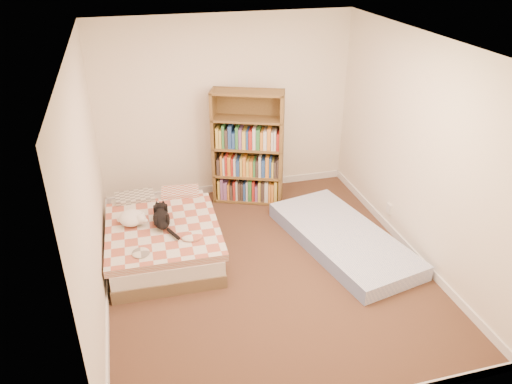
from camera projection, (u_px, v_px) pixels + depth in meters
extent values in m
cube|color=#4F3421|center=(265.00, 268.00, 5.69)|extent=(3.50, 4.00, 0.01)
cube|color=white|center=(268.00, 44.00, 4.52)|extent=(3.50, 4.00, 0.01)
cube|color=white|center=(226.00, 108.00, 6.81)|extent=(3.50, 0.01, 2.50)
cube|color=white|center=(348.00, 290.00, 3.39)|extent=(3.50, 0.01, 2.50)
cube|color=white|center=(88.00, 189.00, 4.70)|extent=(0.01, 4.00, 2.50)
cube|color=white|center=(419.00, 151.00, 5.50)|extent=(0.01, 4.00, 2.50)
cube|color=white|center=(228.00, 187.00, 7.36)|extent=(3.50, 0.02, 0.10)
cube|color=white|center=(107.00, 290.00, 5.27)|extent=(0.02, 4.00, 0.10)
cube|color=white|center=(403.00, 242.00, 6.06)|extent=(0.02, 4.00, 0.10)
cube|color=white|center=(389.00, 209.00, 6.28)|extent=(0.03, 0.09, 0.13)
cube|color=brown|center=(164.00, 246.00, 5.95)|extent=(1.25, 1.75, 0.16)
cube|color=silver|center=(163.00, 234.00, 5.87)|extent=(1.22, 1.72, 0.17)
cube|color=#AD5740|center=(162.00, 225.00, 5.81)|extent=(1.30, 1.44, 0.09)
cube|color=slate|center=(134.00, 200.00, 6.29)|extent=(0.48, 0.31, 0.13)
cube|color=#AD5740|center=(179.00, 194.00, 6.42)|extent=(0.48, 0.31, 0.13)
cube|color=brown|center=(215.00, 151.00, 6.65)|extent=(0.15, 0.31, 1.59)
cube|color=brown|center=(280.00, 145.00, 6.86)|extent=(0.15, 0.31, 1.59)
cube|color=brown|center=(245.00, 144.00, 6.88)|extent=(0.89, 0.37, 1.59)
cube|color=brown|center=(248.00, 198.00, 7.11)|extent=(1.00, 0.65, 0.03)
cube|color=brown|center=(248.00, 147.00, 6.75)|extent=(1.00, 0.65, 0.03)
cube|color=brown|center=(247.00, 92.00, 6.39)|extent=(1.00, 0.65, 0.03)
cube|color=#788EC9|center=(343.00, 239.00, 6.05)|extent=(1.33, 2.19, 0.18)
ellipsoid|color=black|center=(162.00, 219.00, 5.71)|extent=(0.21, 0.44, 0.14)
sphere|color=black|center=(160.00, 208.00, 5.90)|extent=(0.14, 0.14, 0.13)
cone|color=black|center=(155.00, 203.00, 5.90)|extent=(0.05, 0.05, 0.05)
cone|color=black|center=(162.00, 202.00, 5.92)|extent=(0.05, 0.05, 0.05)
cylinder|color=black|center=(175.00, 233.00, 5.50)|extent=(0.05, 0.25, 0.05)
ellipsoid|color=silver|center=(132.00, 218.00, 5.71)|extent=(0.33, 0.36, 0.15)
sphere|color=silver|center=(140.00, 220.00, 5.64)|extent=(0.14, 0.14, 0.12)
sphere|color=silver|center=(144.00, 222.00, 5.63)|extent=(0.06, 0.06, 0.05)
sphere|color=silver|center=(120.00, 218.00, 5.74)|extent=(0.08, 0.08, 0.07)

